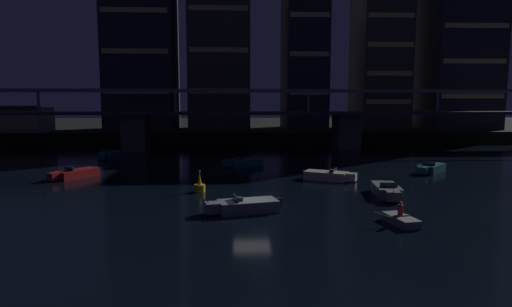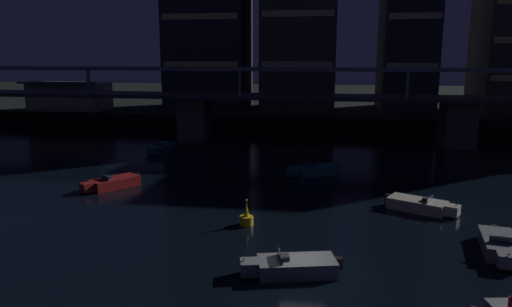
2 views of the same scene
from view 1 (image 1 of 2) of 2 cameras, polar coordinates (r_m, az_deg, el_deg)
The scene contains 18 objects.
ground_plane at distance 28.38m, azimuth -0.58°, elevation -7.83°, with size 400.00×400.00×0.00m, color black.
far_riverbank at distance 113.15m, azimuth -2.28°, elevation 3.67°, with size 240.00×80.00×2.20m, color black.
river_bridge at distance 65.04m, azimuth -1.88°, elevation 4.29°, with size 104.12×6.40×9.38m.
tower_west_low at distance 87.51m, azimuth -15.41°, elevation 15.35°, with size 13.12×11.05×37.12m.
tower_west_tall at distance 85.44m, azimuth -4.98°, elevation 15.88°, with size 11.53×13.69×37.41m.
tower_central at distance 88.07m, azimuth 6.56°, elevation 15.25°, with size 8.09×13.34×36.40m.
tower_east_tall at distance 91.45m, azimuth 16.50°, elevation 11.97°, with size 9.71×11.92×27.73m.
tower_east_low at distance 96.03m, azimuth 25.76°, elevation 12.91°, with size 13.26×13.35×33.04m.
waterfront_pavilion at distance 86.57m, azimuth -30.19°, elevation 4.04°, with size 12.40×7.40×4.70m.
speedboat_near_left at distance 47.80m, azimuth 22.68°, elevation -1.87°, with size 4.38×4.40×1.16m.
speedboat_near_center at distance 44.37m, azimuth -23.41°, elevation -2.54°, with size 4.00×4.69×1.16m.
speedboat_near_right at distance 48.60m, azimuth -1.72°, elevation -1.22°, with size 4.88×3.55×1.16m.
speedboat_mid_left at distance 59.33m, azimuth -19.39°, elevation -0.15°, with size 2.16×5.23×1.16m.
speedboat_mid_right at distance 34.44m, azimuth 17.42°, elevation -4.83°, with size 2.38×5.23×1.16m.
speedboat_far_left at distance 27.94m, azimuth -1.55°, elevation -7.18°, with size 5.20×2.67×1.16m.
speedboat_far_center at distance 40.18m, azimuth 9.81°, elevation -2.99°, with size 4.92×3.45×1.16m.
channel_buoy at distance 34.59m, azimuth -7.70°, elevation -4.42°, with size 0.90×0.90×1.76m.
dinghy_with_paddler at distance 26.76m, azimuth 19.16°, elevation -8.49°, with size 2.56×2.76×1.36m.
Camera 1 is at (-1.07, -27.44, 7.13)m, focal length 29.33 mm.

